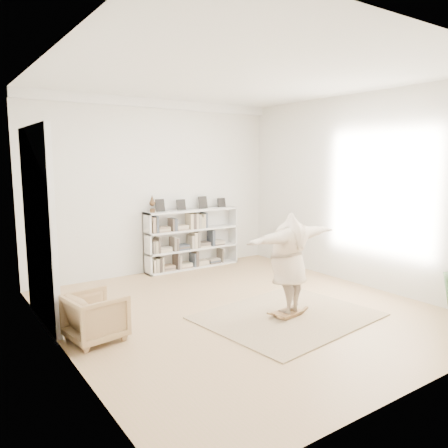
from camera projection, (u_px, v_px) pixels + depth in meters
name	position (u px, v px, depth m)	size (l,w,h in m)	color
floor	(241.00, 310.00, 6.99)	(6.00, 6.00, 0.00)	tan
room_shell	(156.00, 103.00, 8.87)	(6.00, 6.00, 6.00)	silver
doors	(39.00, 228.00, 6.33)	(0.09, 1.78, 2.92)	white
bookshelf	(192.00, 239.00, 9.61)	(2.20, 0.35, 1.64)	silver
armchair	(96.00, 317.00, 5.78)	(0.69, 0.71, 0.64)	tan
rug	(288.00, 316.00, 6.67)	(2.50, 2.00, 0.02)	tan
rocker_board	(288.00, 313.00, 6.67)	(0.50, 0.33, 0.10)	brown
person	(289.00, 261.00, 6.55)	(1.87, 0.51, 1.52)	beige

